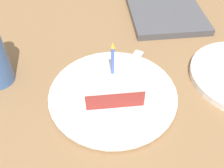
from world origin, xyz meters
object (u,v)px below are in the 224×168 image
object	(u,v)px
cake_slice	(115,82)
fork	(129,67)
marble_board	(163,8)
plate	(112,94)

from	to	relation	value
cake_slice	fork	distance (m)	0.09
marble_board	plate	bearing A→B (deg)	-30.31
plate	fork	bearing A→B (deg)	146.49
cake_slice	fork	xyz separation A→B (m)	(-0.07, 0.04, -0.03)
fork	marble_board	xyz separation A→B (m)	(-0.28, 0.16, -0.01)
plate	marble_board	distance (m)	0.41
cake_slice	marble_board	xyz separation A→B (m)	(-0.35, 0.20, -0.03)
plate	fork	world-z (taller)	fork
plate	fork	distance (m)	0.09
cake_slice	marble_board	world-z (taller)	cake_slice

